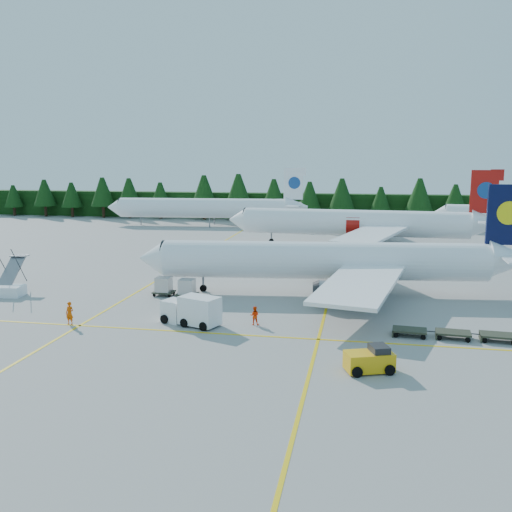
% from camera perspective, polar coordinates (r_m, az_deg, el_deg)
% --- Properties ---
extents(ground, '(320.00, 320.00, 0.00)m').
position_cam_1_polar(ground, '(51.34, 0.06, -5.92)').
color(ground, '#989893').
rests_on(ground, ground).
extents(taxi_stripe_a, '(0.25, 120.00, 0.01)m').
position_cam_1_polar(taxi_stripe_a, '(73.70, -7.79, -1.20)').
color(taxi_stripe_a, yellow).
rests_on(taxi_stripe_a, ground).
extents(taxi_stripe_b, '(0.25, 120.00, 0.01)m').
position_cam_1_polar(taxi_stripe_b, '(70.05, 7.93, -1.78)').
color(taxi_stripe_b, yellow).
rests_on(taxi_stripe_b, ground).
extents(taxi_stripe_cross, '(80.00, 0.25, 0.01)m').
position_cam_1_polar(taxi_stripe_cross, '(45.70, -1.35, -7.91)').
color(taxi_stripe_cross, yellow).
rests_on(taxi_stripe_cross, ground).
extents(treeline_hedge, '(220.00, 4.00, 6.00)m').
position_cam_1_polar(treeline_hedge, '(131.36, 6.70, 4.90)').
color(treeline_hedge, black).
rests_on(treeline_hedge, ground).
extents(airliner_navy, '(38.99, 31.93, 11.35)m').
position_cam_1_polar(airliner_navy, '(59.06, 6.12, -0.51)').
color(airliner_navy, white).
rests_on(airliner_navy, ground).
extents(airliner_red, '(41.91, 34.43, 12.18)m').
position_cam_1_polar(airliner_red, '(92.51, 9.32, 3.26)').
color(airliner_red, white).
rests_on(airliner_red, ground).
extents(airliner_far_left, '(41.22, 6.97, 11.98)m').
position_cam_1_polar(airliner_far_left, '(119.81, -5.95, 4.82)').
color(airliner_far_left, white).
rests_on(airliner_far_left, ground).
extents(airstairs, '(4.25, 5.77, 3.66)m').
position_cam_1_polar(airstairs, '(63.91, -23.85, -2.91)').
color(airstairs, white).
rests_on(airstairs, ground).
extents(service_truck, '(5.53, 3.60, 2.51)m').
position_cam_1_polar(service_truck, '(48.53, -6.56, -5.40)').
color(service_truck, white).
rests_on(service_truck, ground).
extents(baggage_tug, '(3.46, 2.61, 1.65)m').
position_cam_1_polar(baggage_tug, '(38.74, 11.36, -10.13)').
color(baggage_tug, '#F1AC0D').
rests_on(baggage_tug, ground).
extents(dolly_train, '(12.61, 2.03, 0.15)m').
position_cam_1_polar(dolly_train, '(47.52, 21.10, -7.27)').
color(dolly_train, '#323527').
rests_on(dolly_train, ground).
extents(uld_pair, '(4.74, 2.15, 1.60)m').
position_cam_1_polar(uld_pair, '(58.33, -8.08, -3.02)').
color(uld_pair, '#323527').
rests_on(uld_pair, ground).
extents(crew_a, '(0.78, 0.57, 1.98)m').
position_cam_1_polar(crew_a, '(50.67, -18.14, -5.47)').
color(crew_a, '#E85104').
rests_on(crew_a, ground).
extents(crew_b, '(0.79, 0.63, 1.59)m').
position_cam_1_polar(crew_b, '(48.23, -0.14, -5.97)').
color(crew_b, '#FF3A05').
rests_on(crew_b, ground).
extents(crew_c, '(0.54, 0.78, 1.84)m').
position_cam_1_polar(crew_c, '(55.31, 6.30, -3.85)').
color(crew_c, '#F34305').
rests_on(crew_c, ground).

